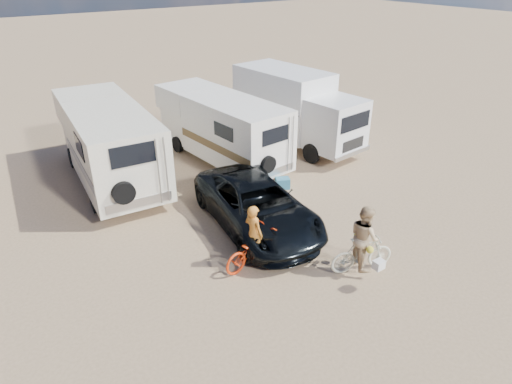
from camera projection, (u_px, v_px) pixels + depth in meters
ground at (334, 231)px, 14.18m from camera, size 140.00×140.00×0.00m
rv_main at (222, 129)px, 18.58m from camera, size 2.83×6.85×2.76m
rv_left at (109, 146)px, 16.74m from camera, size 3.14×7.28×2.93m
box_truck at (297, 110)px, 20.09m from camera, size 2.96×6.69×3.30m
dark_suv at (257, 205)px, 14.10m from camera, size 3.30×5.82×1.53m
bike_man at (254, 248)px, 12.43m from camera, size 2.12×1.00×1.07m
bike_woman at (362, 254)px, 12.17m from camera, size 1.88×1.08×1.09m
rider_man at (254, 238)px, 12.29m from camera, size 0.50×0.67×1.70m
rider_woman at (364, 242)px, 11.99m from camera, size 0.96×1.08×1.85m
bike_parked at (342, 134)px, 20.91m from camera, size 1.66×1.05×0.82m
cooler at (283, 183)px, 16.75m from camera, size 0.62×0.55×0.41m
crate at (252, 179)px, 17.14m from camera, size 0.44×0.44×0.33m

